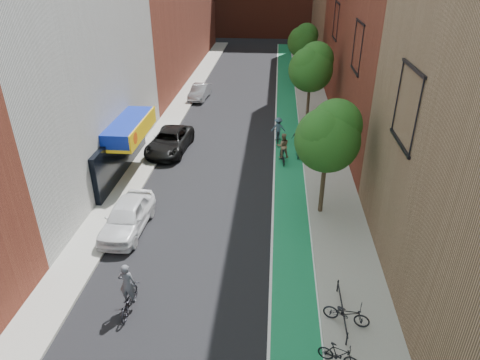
% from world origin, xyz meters
% --- Properties ---
extents(ground, '(160.00, 160.00, 0.00)m').
position_xyz_m(ground, '(0.00, 0.00, 0.00)').
color(ground, black).
rests_on(ground, ground).
extents(bike_lane, '(2.00, 68.00, 0.01)m').
position_xyz_m(bike_lane, '(4.00, 26.00, 0.01)').
color(bike_lane, '#15773E').
rests_on(bike_lane, ground).
extents(sidewalk_left, '(2.00, 68.00, 0.15)m').
position_xyz_m(sidewalk_left, '(-6.00, 26.00, 0.07)').
color(sidewalk_left, gray).
rests_on(sidewalk_left, ground).
extents(sidewalk_right, '(3.00, 68.00, 0.15)m').
position_xyz_m(sidewalk_right, '(6.50, 26.00, 0.07)').
color(sidewalk_right, gray).
rests_on(sidewalk_right, ground).
extents(building_left_white, '(8.00, 20.00, 12.00)m').
position_xyz_m(building_left_white, '(-11.00, 14.00, 6.00)').
color(building_left_white, silver).
rests_on(building_left_white, ground).
extents(tree_near, '(3.40, 3.36, 6.42)m').
position_xyz_m(tree_near, '(5.65, 10.02, 4.66)').
color(tree_near, '#332619').
rests_on(tree_near, ground).
extents(tree_mid, '(3.55, 3.53, 6.74)m').
position_xyz_m(tree_mid, '(5.65, 24.02, 4.89)').
color(tree_mid, '#332619').
rests_on(tree_mid, ground).
extents(tree_far, '(3.30, 3.25, 6.21)m').
position_xyz_m(tree_far, '(5.65, 38.02, 4.50)').
color(tree_far, '#332619').
rests_on(tree_far, ground).
extents(parked_car_white, '(2.04, 4.76, 1.60)m').
position_xyz_m(parked_car_white, '(-4.46, 7.54, 0.80)').
color(parked_car_white, white).
rests_on(parked_car_white, ground).
extents(parked_car_black, '(2.88, 5.63, 1.52)m').
position_xyz_m(parked_car_black, '(-4.60, 17.65, 0.76)').
color(parked_car_black, black).
rests_on(parked_car_black, ground).
extents(parked_car_silver, '(1.84, 4.35, 1.39)m').
position_xyz_m(parked_car_silver, '(-4.55, 30.41, 0.70)').
color(parked_car_silver, gray).
rests_on(parked_car_silver, ground).
extents(cyclist_lead, '(0.67, 1.91, 2.20)m').
position_xyz_m(cyclist_lead, '(-2.64, 2.02, 0.73)').
color(cyclist_lead, black).
rests_on(cyclist_lead, ground).
extents(cyclist_lane_near, '(0.95, 1.84, 2.10)m').
position_xyz_m(cyclist_lane_near, '(3.53, 16.39, 0.88)').
color(cyclist_lane_near, black).
rests_on(cyclist_lane_near, ground).
extents(cyclist_lane_mid, '(1.16, 1.74, 2.25)m').
position_xyz_m(cyclist_lane_mid, '(4.70, 17.56, 0.89)').
color(cyclist_lane_mid, black).
rests_on(cyclist_lane_mid, ground).
extents(cyclist_lane_far, '(1.08, 1.76, 2.02)m').
position_xyz_m(cyclist_lane_far, '(3.20, 19.77, 0.89)').
color(cyclist_lane_far, black).
rests_on(cyclist_lane_far, ground).
extents(parked_bike_mid, '(1.53, 0.93, 0.89)m').
position_xyz_m(parked_bike_mid, '(5.40, -0.05, 0.59)').
color(parked_bike_mid, black).
rests_on(parked_bike_mid, sidewalk_right).
extents(parked_bike_far, '(1.88, 1.13, 0.94)m').
position_xyz_m(parked_bike_far, '(5.92, 1.90, 0.62)').
color(parked_bike_far, black).
rests_on(parked_bike_far, sidewalk_right).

